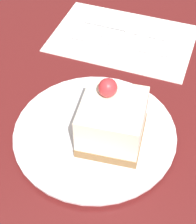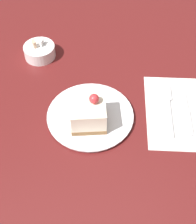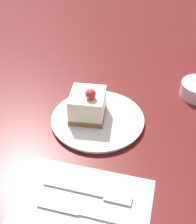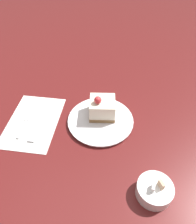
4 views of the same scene
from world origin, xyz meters
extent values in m
plane|color=#5B1919|center=(0.00, 0.00, 0.00)|extent=(4.00, 4.00, 0.00)
cylinder|color=white|center=(0.04, 0.03, 0.01)|extent=(0.22, 0.22, 0.01)
cylinder|color=white|center=(0.04, 0.03, 0.01)|extent=(0.23, 0.23, 0.00)
cube|color=olive|center=(0.03, 0.01, 0.02)|extent=(0.10, 0.09, 0.01)
cube|color=white|center=(0.03, 0.01, 0.05)|extent=(0.09, 0.09, 0.05)
sphere|color=red|center=(0.05, 0.02, 0.09)|extent=(0.03, 0.03, 0.03)
cube|color=white|center=(0.27, 0.01, 0.00)|extent=(0.22, 0.29, 0.00)
cube|color=silver|center=(0.24, -0.01, 0.01)|extent=(0.04, 0.12, 0.00)
cube|color=silver|center=(0.26, 0.08, 0.01)|extent=(0.03, 0.06, 0.00)
cube|color=silver|center=(0.29, -0.03, 0.01)|extent=(0.03, 0.08, 0.00)
cube|color=silver|center=(0.31, 0.05, 0.01)|extent=(0.03, 0.08, 0.00)
camera|label=1|loc=(-0.30, -0.02, 0.42)|focal=60.00mm
camera|label=2|loc=(-0.03, -0.48, 0.65)|focal=50.00mm
camera|label=3|loc=(0.62, 0.05, 0.51)|focal=50.00mm
camera|label=4|loc=(0.09, 0.54, 0.58)|focal=35.00mm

